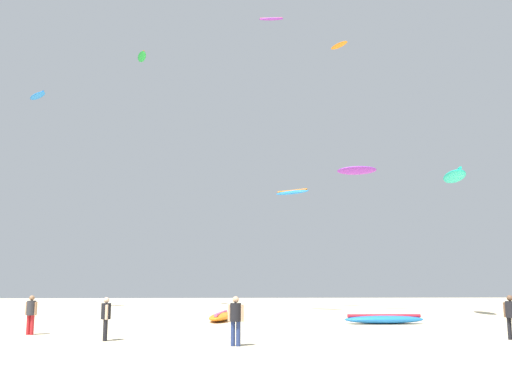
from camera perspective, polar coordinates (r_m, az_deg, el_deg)
ground_plane at (r=13.95m, az=4.26°, el=-18.89°), size 120.00×120.00×0.00m
person_foreground at (r=20.19m, az=-2.15°, el=-12.96°), size 0.58×0.40×1.77m
person_midground at (r=26.21m, az=-22.52°, el=-11.51°), size 0.54×0.38×1.69m
person_left at (r=22.72m, az=-15.47°, el=-12.35°), size 0.38×0.53×1.68m
person_right at (r=24.51m, az=25.16°, el=-11.47°), size 0.40×0.49×1.75m
kite_grounded_near at (r=31.05m, az=13.28°, el=-12.86°), size 4.35×1.26×0.52m
kite_grounded_mid at (r=32.61m, az=-3.69°, el=-12.89°), size 1.82×4.50×0.56m
kite_aloft_1 at (r=44.08m, az=10.52°, el=2.24°), size 3.22×1.59×0.78m
kite_aloft_2 at (r=50.77m, az=8.71°, el=14.96°), size 1.58×2.01×0.33m
kite_aloft_3 at (r=39.62m, az=20.07°, el=1.55°), size 2.15×4.60×0.66m
kite_aloft_4 at (r=51.04m, az=-21.94°, el=9.34°), size 2.33×2.52×0.32m
kite_aloft_5 at (r=42.63m, az=3.82°, el=-0.03°), size 2.83×2.46×0.55m
kite_aloft_6 at (r=47.67m, az=1.61°, el=17.68°), size 2.09×0.79×0.35m
kite_aloft_7 at (r=52.68m, az=-11.88°, el=13.72°), size 1.46×2.59×0.48m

